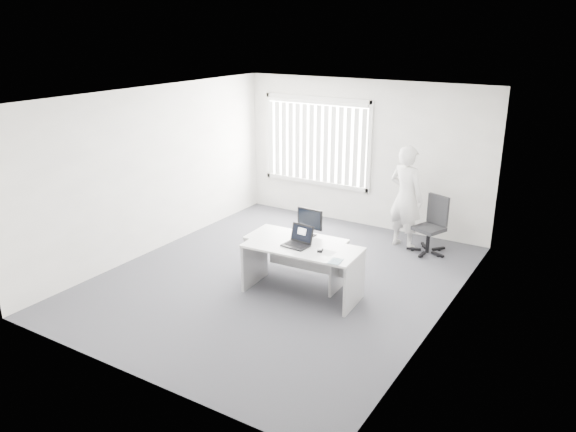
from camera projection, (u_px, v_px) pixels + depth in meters
The scene contains 18 objects.
ground at pixel (279, 279), 8.71m from camera, with size 6.00×6.00×0.00m, color #4E4E55.
wall_back at pixel (363, 154), 10.67m from camera, with size 5.00×0.02×2.80m, color white.
wall_front at pixel (124, 262), 5.84m from camera, with size 5.00×0.02×2.80m, color white.
wall_left at pixel (154, 170), 9.49m from camera, with size 0.02×6.00×2.80m, color white.
wall_right at pixel (447, 222), 7.02m from camera, with size 0.02×6.00×2.80m, color white.
ceiling at pixel (278, 96), 7.80m from camera, with size 5.00×6.00×0.02m, color silver.
window at pixel (316, 141), 11.09m from camera, with size 2.32×0.06×1.76m, color silver.
blinds at pixel (315, 143), 11.05m from camera, with size 2.20×0.10×1.50m, color white, non-canonical shape.
desk_near at pixel (302, 260), 8.03m from camera, with size 1.69×0.87×0.75m.
desk_far at pixel (296, 250), 8.54m from camera, with size 1.51×0.76×0.67m.
office_chair at pixel (430, 235), 9.64m from camera, with size 0.73×0.73×1.00m.
person at pixel (406, 197), 9.70m from camera, with size 0.67×0.44×1.82m, color silver.
laptop at pixel (296, 237), 7.92m from camera, with size 0.36×0.32×0.28m, color black, non-canonical shape.
paper_sheet at pixel (325, 252), 7.76m from camera, with size 0.28×0.20×0.00m, color white.
mouse at pixel (320, 250), 7.78m from camera, with size 0.07×0.11×0.05m, color #B8B9BB, non-canonical shape.
booklet at pixel (335, 261), 7.45m from camera, with size 0.15×0.21×0.01m, color white.
keyboard at pixel (296, 242), 8.31m from camera, with size 0.47×0.16×0.02m, color black.
monitor at pixel (310, 222), 8.54m from camera, with size 0.43×0.13×0.43m, color black, non-canonical shape.
Camera 1 is at (4.27, -6.68, 3.74)m, focal length 35.00 mm.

